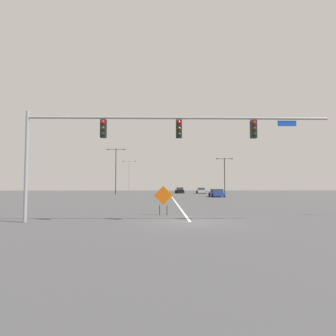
{
  "coord_description": "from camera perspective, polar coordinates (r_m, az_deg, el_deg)",
  "views": [
    {
      "loc": [
        -1.59,
        -16.6,
        2.16
      ],
      "look_at": [
        -0.62,
        33.97,
        5.0
      ],
      "focal_mm": 30.79,
      "sensor_mm": 36.0,
      "label": 1
    }
  ],
  "objects": [
    {
      "name": "street_lamp_mid_left",
      "position": [
        60.72,
        -10.29,
        0.07
      ],
      "size": [
        3.88,
        0.24,
        9.54
      ],
      "color": "black",
      "rests_on": "ground"
    },
    {
      "name": "car_blue_approaching",
      "position": [
        49.5,
        9.62,
        -4.95
      ],
      "size": [
        2.27,
        3.98,
        1.35
      ],
      "color": "#1E389E",
      "rests_on": "ground"
    },
    {
      "name": "construction_sign_right_shoulder",
      "position": [
        57.03,
        -0.84,
        -4.3
      ],
      "size": [
        1.09,
        0.06,
        1.72
      ],
      "color": "orange",
      "rests_on": "ground"
    },
    {
      "name": "street_lamp_far_right",
      "position": [
        58.26,
        11.13,
        -0.95
      ],
      "size": [
        3.37,
        0.24,
        7.35
      ],
      "color": "black",
      "rests_on": "ground"
    },
    {
      "name": "ground",
      "position": [
        16.81,
        4.41,
        -10.59
      ],
      "size": [
        162.43,
        162.43,
        0.0
      ],
      "primitive_type": "plane",
      "color": "#444447"
    },
    {
      "name": "car_silver_far",
      "position": [
        68.78,
        6.55,
        -4.47
      ],
      "size": [
        2.13,
        4.38,
        1.34
      ],
      "color": "#B7BABF",
      "rests_on": "ground"
    },
    {
      "name": "street_lamp_mid_right",
      "position": [
        79.18,
        -7.7,
        -1.09
      ],
      "size": [
        3.64,
        0.24,
        8.57
      ],
      "color": "gray",
      "rests_on": "ground"
    },
    {
      "name": "car_black_near",
      "position": [
        69.19,
        2.29,
        -4.46
      ],
      "size": [
        2.1,
        4.58,
        1.38
      ],
      "color": "black",
      "rests_on": "ground"
    },
    {
      "name": "construction_sign_right_lane",
      "position": [
        20.1,
        -0.93,
        -5.71
      ],
      "size": [
        1.33,
        0.26,
        2.05
      ],
      "color": "orange",
      "rests_on": "ground"
    },
    {
      "name": "traffic_signal_assembly",
      "position": [
        16.87,
        -4.92,
        6.68
      ],
      "size": [
        17.62,
        0.44,
        6.39
      ],
      "color": "gray",
      "rests_on": "ground"
    },
    {
      "name": "road_centre_stripe",
      "position": [
        61.77,
        0.37,
        -5.21
      ],
      "size": [
        0.16,
        90.24,
        0.01
      ],
      "color": "white",
      "rests_on": "ground"
    }
  ]
}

